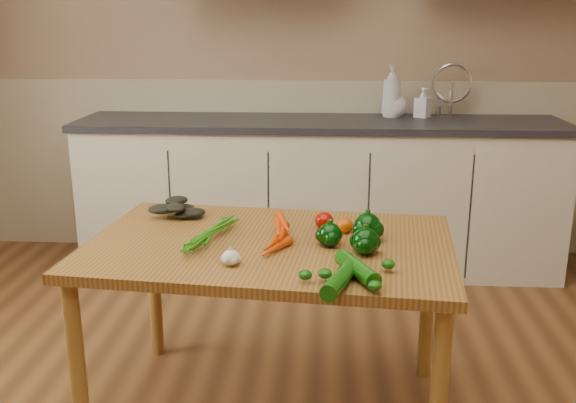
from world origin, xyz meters
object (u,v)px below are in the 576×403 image
(garlic_bulb, at_px, (231,258))
(zucchini_a, at_px, (357,269))
(pepper_c, at_px, (365,241))
(leafy_greens, at_px, (180,205))
(table, at_px, (270,262))
(zucchini_b, at_px, (339,280))
(carrot_bunch, at_px, (257,234))
(soap_bottle_b, at_px, (423,103))
(tomato_c, at_px, (370,227))
(pepper_a, at_px, (330,235))
(pepper_b, at_px, (367,227))
(soap_bottle_a, at_px, (392,91))
(tomato_b, at_px, (345,225))
(soap_bottle_c, at_px, (396,101))
(tomato_a, at_px, (324,221))

(garlic_bulb, height_order, zucchini_a, zucchini_a)
(pepper_c, bearing_deg, leafy_greens, 151.03)
(table, relative_size, garlic_bulb, 22.75)
(pepper_c, bearing_deg, zucchini_b, -107.52)
(carrot_bunch, bearing_deg, soap_bottle_b, 70.40)
(soap_bottle_b, xyz_separation_m, zucchini_b, (-0.53, -2.11, -0.27))
(table, relative_size, tomato_c, 18.55)
(zucchini_a, bearing_deg, pepper_a, 106.93)
(pepper_a, bearing_deg, pepper_c, -32.25)
(carrot_bunch, bearing_deg, zucchini_a, -34.97)
(pepper_b, relative_size, pepper_c, 1.08)
(carrot_bunch, height_order, tomato_c, tomato_c)
(soap_bottle_a, bearing_deg, carrot_bunch, 58.46)
(pepper_b, height_order, tomato_b, pepper_b)
(soap_bottle_c, height_order, zucchini_a, soap_bottle_c)
(pepper_a, bearing_deg, zucchini_b, -85.78)
(soap_bottle_c, height_order, pepper_a, soap_bottle_c)
(zucchini_a, distance_m, zucchini_b, 0.11)
(soap_bottle_c, distance_m, pepper_a, 1.81)
(soap_bottle_c, xyz_separation_m, carrot_bunch, (-0.65, -1.73, -0.26))
(leafy_greens, height_order, tomato_c, leafy_greens)
(pepper_c, bearing_deg, soap_bottle_b, 76.54)
(pepper_a, distance_m, tomato_a, 0.19)
(leafy_greens, bearing_deg, carrot_bunch, -41.53)
(table, distance_m, pepper_b, 0.37)
(soap_bottle_b, relative_size, soap_bottle_c, 0.96)
(garlic_bulb, relative_size, pepper_a, 0.72)
(carrot_bunch, bearing_deg, pepper_a, 1.33)
(soap_bottle_b, relative_size, zucchini_b, 0.82)
(pepper_b, bearing_deg, soap_bottle_a, 82.09)
(table, relative_size, zucchini_a, 6.30)
(garlic_bulb, distance_m, tomato_c, 0.57)
(garlic_bulb, height_order, pepper_b, pepper_b)
(table, relative_size, pepper_a, 16.37)
(garlic_bulb, bearing_deg, soap_bottle_b, 65.72)
(tomato_a, distance_m, zucchini_a, 0.48)
(soap_bottle_a, bearing_deg, tomato_a, 64.45)
(tomato_b, height_order, tomato_c, tomato_c)
(tomato_c, bearing_deg, soap_bottle_b, 75.93)
(table, xyz_separation_m, pepper_c, (0.33, -0.11, 0.12))
(zucchini_a, height_order, zucchini_b, zucchini_a)
(pepper_c, height_order, zucchini_b, pepper_c)
(soap_bottle_b, distance_m, pepper_a, 1.84)
(soap_bottle_c, bearing_deg, table, 146.88)
(soap_bottle_c, xyz_separation_m, zucchini_b, (-0.37, -2.12, -0.27))
(pepper_a, bearing_deg, leafy_greens, 151.70)
(garlic_bulb, xyz_separation_m, tomato_a, (0.30, 0.39, 0.01))
(garlic_bulb, bearing_deg, pepper_c, 15.93)
(carrot_bunch, height_order, tomato_b, carrot_bunch)
(tomato_b, bearing_deg, zucchini_b, -93.34)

